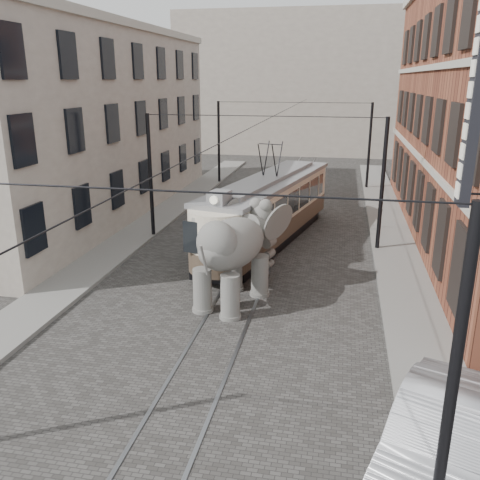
# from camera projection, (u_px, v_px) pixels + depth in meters

# --- Properties ---
(ground) EXTENTS (120.00, 120.00, 0.00)m
(ground) POSITION_uv_depth(u_px,v_px,m) (240.00, 293.00, 18.85)
(ground) COLOR #44413E
(tram_rails) EXTENTS (1.54, 80.00, 0.02)m
(tram_rails) POSITION_uv_depth(u_px,v_px,m) (240.00, 293.00, 18.84)
(tram_rails) COLOR slate
(tram_rails) RESTS_ON ground
(sidewalk_right) EXTENTS (2.00, 60.00, 0.15)m
(sidewalk_right) POSITION_uv_depth(u_px,v_px,m) (410.00, 304.00, 17.70)
(sidewalk_right) COLOR slate
(sidewalk_right) RESTS_ON ground
(sidewalk_left) EXTENTS (2.00, 60.00, 0.15)m
(sidewalk_left) POSITION_uv_depth(u_px,v_px,m) (78.00, 278.00, 20.04)
(sidewalk_left) COLOR slate
(sidewalk_left) RESTS_ON ground
(stucco_building) EXTENTS (7.00, 24.00, 10.00)m
(stucco_building) POSITION_uv_depth(u_px,v_px,m) (83.00, 126.00, 28.75)
(stucco_building) COLOR gray
(stucco_building) RESTS_ON ground
(distant_block) EXTENTS (28.00, 10.00, 14.00)m
(distant_block) POSITION_uv_depth(u_px,v_px,m) (314.00, 84.00, 54.15)
(distant_block) COLOR gray
(distant_block) RESTS_ON ground
(catenary) EXTENTS (11.00, 30.20, 6.00)m
(catenary) POSITION_uv_depth(u_px,v_px,m) (258.00, 186.00, 22.66)
(catenary) COLOR black
(catenary) RESTS_ON ground
(tram) EXTENTS (5.02, 12.19, 4.74)m
(tram) POSITION_uv_depth(u_px,v_px,m) (270.00, 194.00, 23.92)
(tram) COLOR beige
(tram) RESTS_ON ground
(elephant) EXTENTS (4.57, 6.16, 3.37)m
(elephant) POSITION_uv_depth(u_px,v_px,m) (232.00, 258.00, 17.52)
(elephant) COLOR #65625D
(elephant) RESTS_ON ground
(parked_car) EXTENTS (3.34, 5.27, 1.64)m
(parked_car) POSITION_uv_depth(u_px,v_px,m) (439.00, 439.00, 9.98)
(parked_car) COLOR #AAA9AE
(parked_car) RESTS_ON ground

